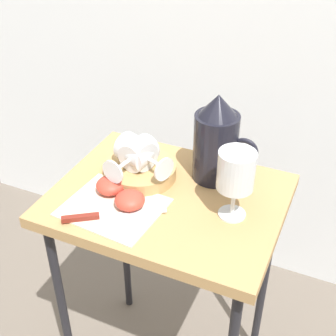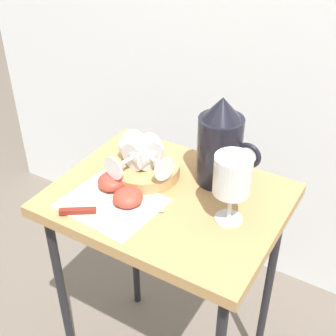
# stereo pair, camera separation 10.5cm
# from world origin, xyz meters

# --- Properties ---
(curtain_drape) EXTENTS (2.40, 0.03, 2.05)m
(curtain_drape) POSITION_xyz_m (0.00, 0.60, 1.02)
(curtain_drape) COLOR white
(curtain_drape) RESTS_ON ground_plane
(table) EXTENTS (0.56, 0.43, 0.71)m
(table) POSITION_xyz_m (0.00, 0.00, 0.63)
(table) COLOR #AD8451
(table) RESTS_ON ground_plane
(linen_napkin) EXTENTS (0.24, 0.21, 0.00)m
(linen_napkin) POSITION_xyz_m (-0.10, -0.10, 0.71)
(linen_napkin) COLOR beige
(linen_napkin) RESTS_ON table
(basket_tray) EXTENTS (0.19, 0.19, 0.03)m
(basket_tray) POSITION_xyz_m (-0.10, 0.04, 0.73)
(basket_tray) COLOR tan
(basket_tray) RESTS_ON table
(pitcher) EXTENTS (0.16, 0.11, 0.23)m
(pitcher) POSITION_xyz_m (0.08, 0.12, 0.81)
(pitcher) COLOR black
(pitcher) RESTS_ON table
(wine_glass_upright) EXTENTS (0.08, 0.08, 0.17)m
(wine_glass_upright) POSITION_xyz_m (0.16, -0.01, 0.83)
(wine_glass_upright) COLOR silver
(wine_glass_upright) RESTS_ON table
(wine_glass_tipped_near) EXTENTS (0.09, 0.15, 0.07)m
(wine_glass_tipped_near) POSITION_xyz_m (-0.10, 0.04, 0.78)
(wine_glass_tipped_near) COLOR silver
(wine_glass_tipped_near) RESTS_ON basket_tray
(wine_glass_tipped_far) EXTENTS (0.16, 0.12, 0.08)m
(wine_glass_tipped_far) POSITION_xyz_m (-0.10, 0.04, 0.79)
(wine_glass_tipped_far) COLOR silver
(wine_glass_tipped_far) RESTS_ON basket_tray
(apple_half_left) EXTENTS (0.07, 0.07, 0.04)m
(apple_half_left) POSITION_xyz_m (-0.13, -0.05, 0.74)
(apple_half_left) COLOR #CC3D2D
(apple_half_left) RESTS_ON linen_napkin
(apple_half_right) EXTENTS (0.07, 0.07, 0.04)m
(apple_half_right) POSITION_xyz_m (-0.06, -0.08, 0.74)
(apple_half_right) COLOR #CC3D2D
(apple_half_right) RESTS_ON linen_napkin
(knife) EXTENTS (0.21, 0.15, 0.01)m
(knife) POSITION_xyz_m (-0.11, -0.15, 0.72)
(knife) COLOR silver
(knife) RESTS_ON linen_napkin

